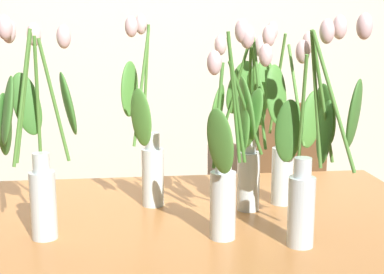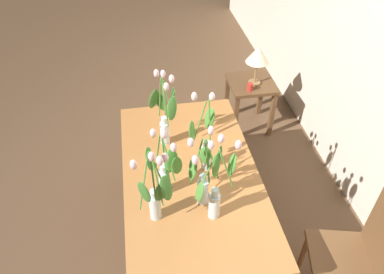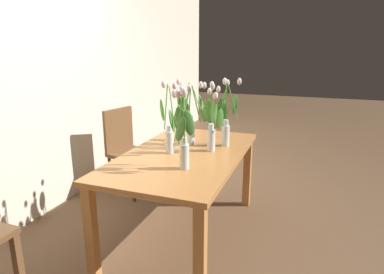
# 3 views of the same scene
# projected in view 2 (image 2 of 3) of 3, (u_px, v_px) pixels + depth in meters

# --- Properties ---
(ground_plane) EXTENTS (18.00, 18.00, 0.00)m
(ground_plane) POSITION_uv_depth(u_px,v_px,m) (191.00, 237.00, 2.97)
(ground_plane) COLOR brown
(dining_table) EXTENTS (1.60, 0.90, 0.74)m
(dining_table) POSITION_uv_depth(u_px,v_px,m) (191.00, 182.00, 2.54)
(dining_table) COLOR #B7753D
(dining_table) RESTS_ON ground
(tulip_vase_0) EXTENTS (0.24, 0.22, 0.55)m
(tulip_vase_0) POSITION_uv_depth(u_px,v_px,m) (205.00, 174.00, 2.15)
(tulip_vase_0) COLOR silver
(tulip_vase_0) RESTS_ON dining_table
(tulip_vase_1) EXTENTS (0.19, 0.21, 0.58)m
(tulip_vase_1) POSITION_uv_depth(u_px,v_px,m) (157.00, 195.00, 2.04)
(tulip_vase_1) COLOR silver
(tulip_vase_1) RESTS_ON dining_table
(tulip_vase_2) EXTENTS (0.19, 0.27, 0.57)m
(tulip_vase_2) POSITION_uv_depth(u_px,v_px,m) (215.00, 195.00, 2.10)
(tulip_vase_2) COLOR silver
(tulip_vase_2) RESTS_ON dining_table
(tulip_vase_3) EXTENTS (0.14, 0.19, 0.59)m
(tulip_vase_3) POSITION_uv_depth(u_px,v_px,m) (205.00, 145.00, 2.41)
(tulip_vase_3) COLOR silver
(tulip_vase_3) RESTS_ON dining_table
(tulip_vase_4) EXTENTS (0.21, 0.21, 0.58)m
(tulip_vase_4) POSITION_uv_depth(u_px,v_px,m) (165.00, 115.00, 2.57)
(tulip_vase_4) COLOR silver
(tulip_vase_4) RESTS_ON dining_table
(tulip_vase_5) EXTENTS (0.20, 0.23, 0.57)m
(tulip_vase_5) POSITION_uv_depth(u_px,v_px,m) (165.00, 169.00, 2.20)
(tulip_vase_5) COLOR silver
(tulip_vase_5) RESTS_ON dining_table
(dining_chair) EXTENTS (0.48, 0.48, 0.93)m
(dining_chair) POSITION_uv_depth(u_px,v_px,m) (358.00, 254.00, 2.27)
(dining_chair) COLOR brown
(dining_chair) RESTS_ON ground
(side_table) EXTENTS (0.44, 0.44, 0.55)m
(side_table) POSITION_uv_depth(u_px,v_px,m) (250.00, 92.00, 3.77)
(side_table) COLOR brown
(side_table) RESTS_ON ground
(table_lamp) EXTENTS (0.22, 0.22, 0.40)m
(table_lamp) POSITION_uv_depth(u_px,v_px,m) (258.00, 55.00, 3.47)
(table_lamp) COLOR olive
(table_lamp) RESTS_ON side_table
(pillar_candle) EXTENTS (0.06, 0.06, 0.07)m
(pillar_candle) POSITION_uv_depth(u_px,v_px,m) (250.00, 87.00, 3.55)
(pillar_candle) COLOR #B72D23
(pillar_candle) RESTS_ON side_table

